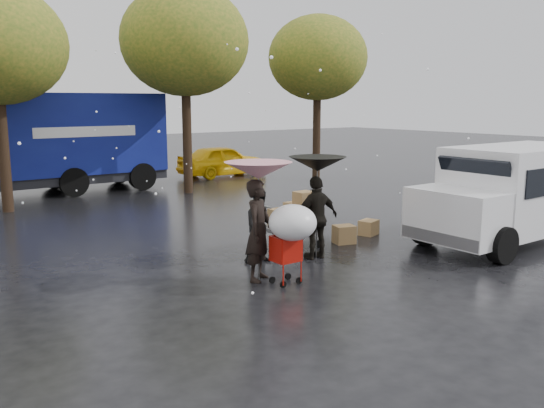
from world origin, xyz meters
TOP-DOWN VIEW (x-y plane):
  - ground at (0.00, 0.00)m, footprint 90.00×90.00m
  - person_pink at (-1.34, 0.18)m, footprint 0.81×0.75m
  - person_middle at (-0.61, 1.14)m, footprint 0.88×0.80m
  - person_black at (0.46, 0.67)m, footprint 1.04×0.50m
  - umbrella_pink at (-1.34, 0.18)m, footprint 1.21×1.21m
  - umbrella_black at (0.46, 0.67)m, footprint 1.18×1.18m
  - vendor_cart at (0.58, 1.63)m, footprint 1.52×0.80m
  - shopping_cart at (-1.09, -0.45)m, footprint 0.84×0.84m
  - white_van at (5.02, -0.88)m, footprint 4.91×2.18m
  - blue_truck at (-1.38, 12.74)m, footprint 8.30×2.60m
  - box_ground_near at (1.82, 1.27)m, footprint 0.55×0.49m
  - box_ground_far at (2.89, 1.54)m, footprint 0.55×0.48m
  - yellow_taxi at (5.93, 13.22)m, footprint 3.99×1.63m
  - tree_row at (-0.47, 10.00)m, footprint 21.60×4.40m

SIDE VIEW (x-z plane):
  - ground at x=0.00m, z-range 0.00..0.00m
  - box_ground_far at x=2.89m, z-range 0.00..0.36m
  - box_ground_near at x=1.82m, z-range 0.00..0.42m
  - yellow_taxi at x=5.93m, z-range 0.00..1.35m
  - vendor_cart at x=0.58m, z-range 0.09..1.36m
  - person_middle at x=-0.61m, z-range 0.00..1.48m
  - person_black at x=0.46m, z-range 0.00..1.72m
  - person_pink at x=-1.34m, z-range 0.00..1.85m
  - shopping_cart at x=-1.09m, z-range 0.33..1.80m
  - white_van at x=5.02m, z-range 0.06..2.26m
  - blue_truck at x=-1.38m, z-range 0.01..3.51m
  - umbrella_black at x=0.46m, z-range 0.91..3.02m
  - umbrella_pink at x=-1.34m, z-range 0.93..3.09m
  - tree_row at x=-0.47m, z-range 1.46..8.58m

